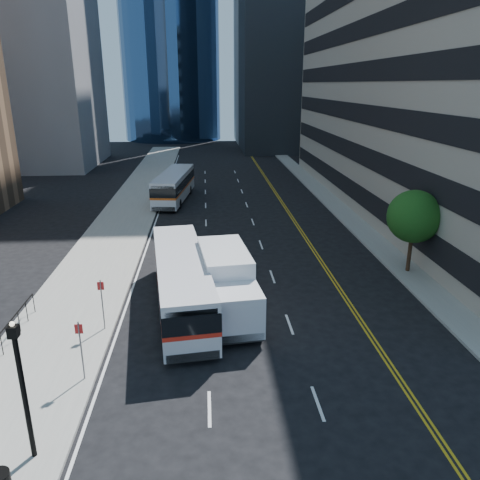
# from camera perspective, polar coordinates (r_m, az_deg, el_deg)

# --- Properties ---
(ground) EXTENTS (160.00, 160.00, 0.00)m
(ground) POSITION_cam_1_polar(r_m,az_deg,el_deg) (21.66, 5.65, -12.78)
(ground) COLOR black
(ground) RESTS_ON ground
(sidewalk_west) EXTENTS (5.00, 90.00, 0.15)m
(sidewalk_west) POSITION_cam_1_polar(r_m,az_deg,el_deg) (45.17, -13.14, 3.74)
(sidewalk_west) COLOR gray
(sidewalk_west) RESTS_ON ground
(sidewalk_east) EXTENTS (2.00, 90.00, 0.15)m
(sidewalk_east) POSITION_cam_1_polar(r_m,az_deg,el_deg) (46.32, 11.49, 4.21)
(sidewalk_east) COLOR gray
(sidewalk_east) RESTS_ON ground
(midrise_west) EXTENTS (18.00, 18.00, 35.00)m
(midrise_west) POSITION_cam_1_polar(r_m,az_deg,el_deg) (74.64, -25.36, 21.70)
(midrise_west) COLOR gray
(midrise_west) RESTS_ON ground
(street_tree) EXTENTS (3.20, 3.20, 5.10)m
(street_tree) POSITION_cam_1_polar(r_m,az_deg,el_deg) (29.98, 20.44, 2.69)
(street_tree) COLOR #332114
(street_tree) RESTS_ON sidewalk_east
(lamp_post) EXTENTS (0.28, 0.28, 4.56)m
(lamp_post) POSITION_cam_1_polar(r_m,az_deg,el_deg) (15.87, -24.98, -15.78)
(lamp_post) COLOR black
(lamp_post) RESTS_ON sidewalk_west
(bus_front) EXTENTS (3.81, 11.39, 2.88)m
(bus_front) POSITION_cam_1_polar(r_m,az_deg,el_deg) (24.38, -7.17, -4.94)
(bus_front) COLOR silver
(bus_front) RESTS_ON ground
(bus_rear) EXTENTS (3.79, 11.14, 2.82)m
(bus_rear) POSITION_cam_1_polar(r_m,az_deg,el_deg) (47.69, -8.02, 6.62)
(bus_rear) COLOR silver
(bus_rear) RESTS_ON ground
(box_truck) EXTENTS (3.03, 6.92, 3.21)m
(box_truck) POSITION_cam_1_polar(r_m,az_deg,el_deg) (23.55, -1.54, -5.34)
(box_truck) COLOR silver
(box_truck) RESTS_ON ground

